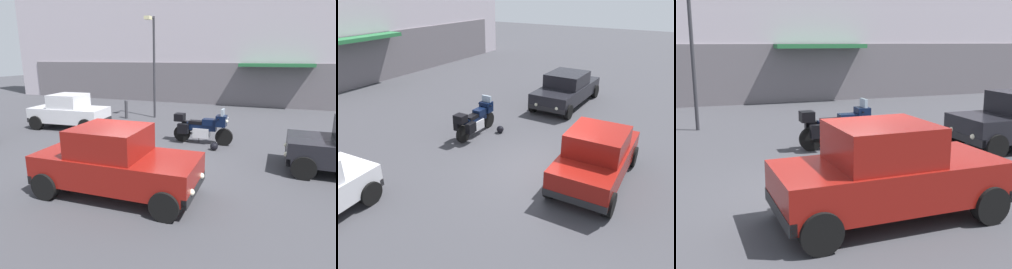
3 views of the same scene
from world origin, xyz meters
The scene contains 8 objects.
ground_plane centered at (0.00, 0.00, 0.00)m, with size 80.00×80.00×0.00m, color #38383D.
building_facade_rear centered at (0.00, 14.22, 6.76)m, with size 34.39×3.40×13.63m.
motorcycle centered at (1.13, 3.42, 0.62)m, with size 2.26×0.76×1.36m.
helmet centered at (1.77, 2.71, 0.14)m, with size 0.28×0.28×0.28m, color black.
car_hatchback_near centered at (0.31, -1.49, 0.81)m, with size 3.91×1.86×1.64m.
car_compact_side centered at (-5.16, 3.78, 0.77)m, with size 3.56×1.93×1.56m.
streetlamp_curbside centered at (-2.47, 7.27, 3.11)m, with size 0.28×0.94×5.16m.
bollard_curbside centered at (-3.78, 6.64, 0.53)m, with size 0.16×0.16×1.00m.
Camera 1 is at (3.73, -7.21, 3.18)m, focal length 31.76 mm.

